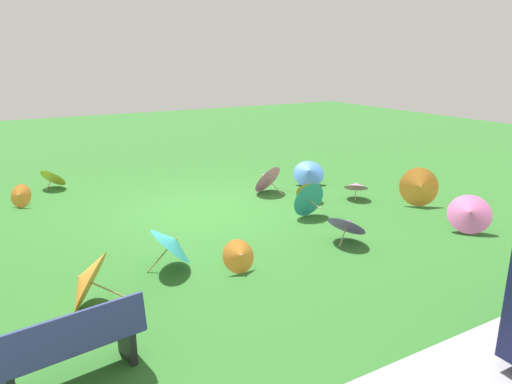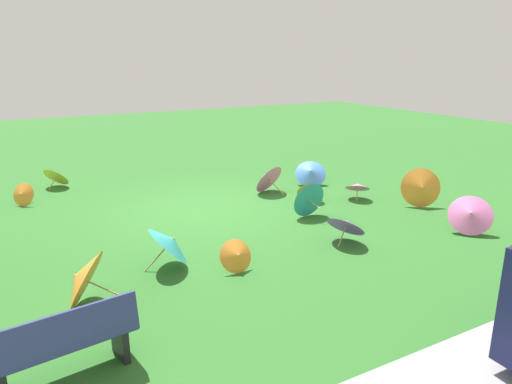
# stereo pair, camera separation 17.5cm
# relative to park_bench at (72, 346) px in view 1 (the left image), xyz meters

# --- Properties ---
(ground) EXTENTS (40.00, 40.00, 0.00)m
(ground) POSITION_rel_park_bench_xyz_m (-3.63, -4.88, -0.47)
(ground) COLOR #2D6B28
(park_bench) EXTENTS (1.65, 0.69, 0.90)m
(park_bench) POSITION_rel_park_bench_xyz_m (0.00, 0.00, 0.00)
(park_bench) COLOR navy
(park_bench) RESTS_ON ground
(parasol_teal_0) EXTENTS (0.88, 0.96, 0.83)m
(parasol_teal_0) POSITION_rel_park_bench_xyz_m (-1.99, -2.24, 0.00)
(parasol_teal_0) COLOR tan
(parasol_teal_0) RESTS_ON ground
(parasol_pink_0) EXTENTS (1.04, 1.07, 0.80)m
(parasol_pink_0) POSITION_rel_park_bench_xyz_m (-7.81, -0.85, -0.05)
(parasol_pink_0) COLOR tan
(parasol_pink_0) RESTS_ON ground
(parasol_yellow_0) EXTENTS (0.89, 0.91, 0.63)m
(parasol_yellow_0) POSITION_rel_park_bench_xyz_m (-0.98, -8.67, -0.14)
(parasol_yellow_0) COLOR tan
(parasol_yellow_0) RESTS_ON ground
(parasol_pink_1) EXTENTS (1.03, 1.00, 0.83)m
(parasol_pink_1) POSITION_rel_park_bench_xyz_m (-5.73, -5.44, -0.05)
(parasol_pink_1) COLOR tan
(parasol_pink_1) RESTS_ON ground
(parasol_teal_1) EXTENTS (0.82, 0.70, 0.83)m
(parasol_teal_1) POSITION_rel_park_bench_xyz_m (-5.56, -3.36, -0.05)
(parasol_teal_1) COLOR tan
(parasol_teal_1) RESTS_ON ground
(parasol_orange_0) EXTENTS (0.62, 0.60, 0.56)m
(parasol_orange_0) POSITION_rel_park_bench_xyz_m (-0.03, -7.30, -0.18)
(parasol_orange_0) COLOR tan
(parasol_orange_0) RESTS_ON ground
(parasol_pink_3) EXTENTS (0.84, 0.84, 0.53)m
(parasol_pink_3) POSITION_rel_park_bench_xyz_m (-7.42, -3.82, -0.13)
(parasol_pink_3) COLOR tan
(parasol_pink_3) RESTS_ON ground
(parasol_orange_1) EXTENTS (1.01, 1.11, 0.92)m
(parasol_orange_1) POSITION_rel_park_bench_xyz_m (-0.44, -1.58, -0.01)
(parasol_orange_1) COLOR tan
(parasol_orange_1) RESTS_ON ground
(parasol_blue_0) EXTENTS (1.10, 1.07, 0.73)m
(parasol_blue_0) POSITION_rel_park_bench_xyz_m (-7.16, -5.47, -0.09)
(parasol_blue_0) COLOR tan
(parasol_blue_0) RESTS_ON ground
(parasol_orange_2) EXTENTS (1.01, 0.99, 0.95)m
(parasol_orange_2) POSITION_rel_park_bench_xyz_m (-8.32, -2.60, 0.01)
(parasol_orange_2) COLOR tan
(parasol_orange_2) RESTS_ON ground
(parasol_orange_3) EXTENTS (0.74, 0.71, 0.59)m
(parasol_orange_3) POSITION_rel_park_bench_xyz_m (-6.26, -4.26, -0.16)
(parasol_orange_3) COLOR tan
(parasol_orange_3) RESTS_ON ground
(parasol_orange_4) EXTENTS (0.59, 0.52, 0.57)m
(parasol_orange_4) POSITION_rel_park_bench_xyz_m (-2.90, -1.57, -0.18)
(parasol_orange_4) COLOR tan
(parasol_orange_4) RESTS_ON ground
(parasol_purple_2) EXTENTS (0.91, 0.96, 0.67)m
(parasol_purple_2) POSITION_rel_park_bench_xyz_m (-5.30, -1.67, -0.08)
(parasol_purple_2) COLOR tan
(parasol_purple_2) RESTS_ON ground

